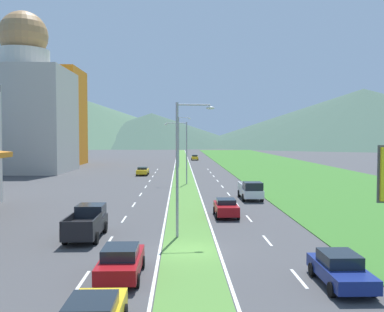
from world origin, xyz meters
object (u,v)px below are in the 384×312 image
(street_lamp_mid, at_px, (184,148))
(car_0, at_px, (226,208))
(street_lamp_near, at_px, (181,161))
(car_5, at_px, (121,261))
(pickup_truck_0, at_px, (87,223))
(pickup_truck_1, at_px, (251,190))
(car_3, at_px, (143,171))
(street_lamp_far, at_px, (180,139))
(car_4, at_px, (195,157))
(car_2, at_px, (340,269))

(street_lamp_mid, distance_m, car_0, 24.96)
(street_lamp_near, relative_size, car_5, 1.98)
(pickup_truck_0, relative_size, pickup_truck_1, 1.00)
(car_3, xyz_separation_m, pickup_truck_0, (0.23, -45.79, 0.24))
(pickup_truck_0, bearing_deg, street_lamp_mid, -12.12)
(street_lamp_far, height_order, car_5, street_lamp_far)
(street_lamp_far, height_order, car_4, street_lamp_far)
(street_lamp_mid, relative_size, street_lamp_far, 0.81)
(car_4, bearing_deg, car_2, 1.78)
(street_lamp_mid, distance_m, street_lamp_far, 31.78)
(car_2, bearing_deg, car_3, -166.14)
(car_2, relative_size, car_4, 0.93)
(car_0, bearing_deg, car_5, -23.36)
(street_lamp_near, distance_m, car_2, 12.63)
(street_lamp_near, xyz_separation_m, street_lamp_far, (-0.11, 63.47, 0.94))
(street_lamp_near, xyz_separation_m, car_5, (-2.91, -8.09, -4.35))
(car_4, xyz_separation_m, pickup_truck_0, (-10.31, -91.78, 0.23))
(street_lamp_near, bearing_deg, pickup_truck_0, 177.35)
(car_3, relative_size, pickup_truck_1, 0.89)
(car_2, distance_m, car_3, 57.18)
(car_4, xyz_separation_m, car_5, (-6.92, -100.15, 0.03))
(car_3, bearing_deg, car_2, -166.14)
(car_0, height_order, car_4, car_0)
(street_lamp_mid, xyz_separation_m, pickup_truck_1, (6.97, -14.72, -4.08))
(street_lamp_near, bearing_deg, car_5, -109.77)
(street_lamp_near, xyz_separation_m, car_3, (-6.53, 46.08, -4.40))
(pickup_truck_0, bearing_deg, car_3, 0.29)
(car_0, bearing_deg, pickup_truck_0, -54.92)
(street_lamp_near, distance_m, street_lamp_mid, 31.72)
(car_3, height_order, pickup_truck_1, pickup_truck_1)
(car_0, bearing_deg, car_3, -165.11)
(street_lamp_far, distance_m, car_0, 56.50)
(car_5, bearing_deg, street_lamp_far, -2.24)
(street_lamp_near, height_order, street_lamp_mid, street_lamp_near)
(street_lamp_mid, relative_size, car_4, 1.84)
(car_2, bearing_deg, car_4, -178.22)
(street_lamp_far, relative_size, car_0, 2.62)
(car_3, height_order, pickup_truck_0, pickup_truck_0)
(street_lamp_far, bearing_deg, car_3, -110.27)
(street_lamp_mid, distance_m, car_2, 41.92)
(car_3, bearing_deg, car_5, -176.17)
(car_4, relative_size, pickup_truck_1, 0.87)
(car_0, xyz_separation_m, car_3, (-10.29, 38.73, -0.03))
(car_0, xyz_separation_m, car_2, (3.40, -16.79, -0.03))
(street_lamp_far, xyz_separation_m, car_0, (3.87, -56.12, -5.31))
(pickup_truck_1, bearing_deg, street_lamp_far, -170.80)
(car_4, bearing_deg, car_0, -0.17)
(car_2, xyz_separation_m, car_3, (-13.69, 55.51, -0.01))
(car_3, bearing_deg, street_lamp_far, -20.27)
(car_5, xyz_separation_m, pickup_truck_1, (10.32, 25.09, 0.20))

